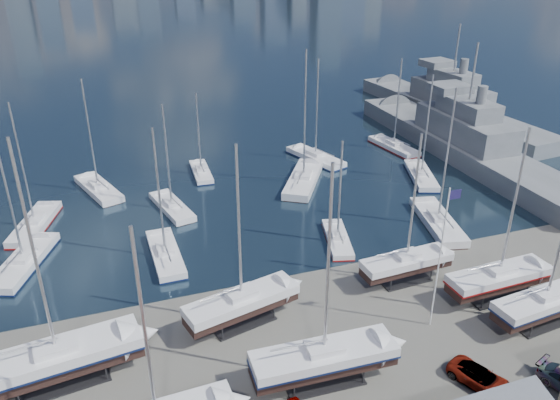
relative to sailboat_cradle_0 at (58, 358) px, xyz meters
name	(u,v)px	position (x,y,z in m)	size (l,w,h in m)	color
ground	(360,334)	(23.21, -2.34, -2.23)	(1400.00, 1400.00, 0.00)	#605E59
sailboat_cradle_0	(58,358)	(0.00, 0.00, 0.00)	(12.27, 4.88, 19.04)	#2D2D33
sailboat_cradle_2	(242,303)	(14.40, 2.27, -0.15)	(10.27, 5.03, 16.14)	#2D2D33
sailboat_cradle_3	(324,358)	(18.20, -6.23, -0.09)	(10.94, 3.46, 17.38)	#2D2D33
sailboat_cradle_4	(406,263)	(30.79, 3.27, -0.22)	(9.10, 2.99, 14.77)	#2D2D33
sailboat_cradle_5	(545,302)	(38.44, -6.12, -0.16)	(10.11, 3.66, 16.00)	#2D2D33
sailboat_cradle_6	(499,278)	(37.26, -1.77, -0.15)	(10.10, 3.12, 16.18)	#2D2D33
sailboat_moored_0	(24,264)	(-3.74, 18.03, -1.92)	(6.68, 11.01, 15.93)	black
sailboat_moored_1	(35,225)	(-3.13, 26.35, -1.92)	(5.73, 10.58, 15.23)	black
sailboat_moored_2	(99,190)	(4.09, 34.00, -1.91)	(5.93, 10.56, 15.37)	black
sailboat_moored_3	(166,255)	(9.81, 14.94, -1.92)	(2.86, 9.79, 14.58)	black
sailboat_moored_4	(172,208)	(12.20, 25.69, -1.91)	(4.43, 9.39, 13.67)	black
sailboat_moored_5	(201,173)	(17.79, 35.33, -1.92)	(2.66, 8.13, 11.99)	black
sailboat_moored_6	(337,240)	(27.77, 12.04, -1.92)	(4.29, 8.39, 12.08)	black
sailboat_moored_7	(304,181)	(30.10, 27.84, -1.90)	(9.39, 12.19, 18.47)	black
sailboat_moored_8	(315,158)	(34.85, 35.12, -1.92)	(6.10, 10.80, 15.58)	black
sailboat_moored_9	(438,223)	(40.17, 11.76, -1.91)	(5.62, 11.47, 16.69)	black
sailboat_moored_10	(421,177)	(45.75, 24.00, -1.92)	(5.99, 10.31, 14.88)	black
sailboat_moored_11	(394,147)	(48.14, 35.47, -1.92)	(4.18, 10.06, 14.60)	black
naval_ship_east	(462,145)	(56.37, 29.74, -0.56)	(7.81, 48.69, 18.38)	slate
naval_ship_west	(448,109)	(65.98, 46.99, -0.57)	(11.61, 46.14, 18.11)	slate
car_c	(481,378)	(28.87, -10.44, -1.56)	(2.21, 4.79, 1.33)	gray
flagpole	(442,249)	(29.46, -3.23, 5.16)	(1.12, 0.12, 12.74)	white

